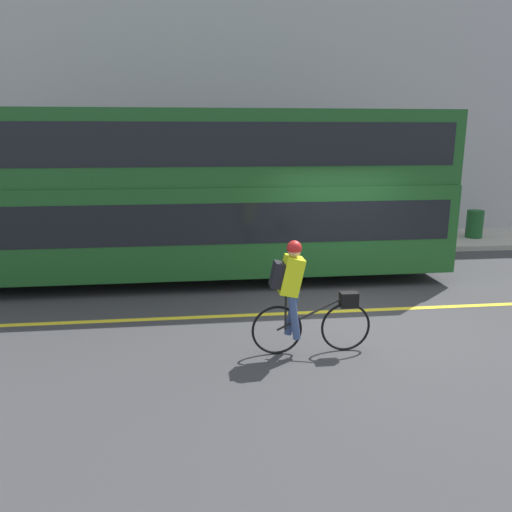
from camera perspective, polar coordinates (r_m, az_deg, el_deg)
name	(u,v)px	position (r m, az deg, el deg)	size (l,w,h in m)	color
ground_plane	(361,316)	(9.06, 11.90, -6.77)	(80.00, 80.00, 0.00)	#38383A
road_center_line	(356,310)	(9.32, 11.33, -6.13)	(50.00, 0.14, 0.01)	yellow
sidewalk_curb	(297,243)	(14.40, 4.66, 1.46)	(60.00, 2.53, 0.14)	#A8A399
building_facade	(290,112)	(15.48, 3.86, 16.13)	(60.00, 0.30, 7.55)	#9E9EA3
bus	(192,188)	(10.85, -7.30, 7.71)	(10.86, 2.49, 3.61)	black
cyclist_on_bike	(300,294)	(7.18, 5.07, -4.37)	(1.77, 0.32, 1.69)	black
trash_bin	(475,224)	(16.12, 23.71, 3.37)	(0.48, 0.48, 0.81)	#194C23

